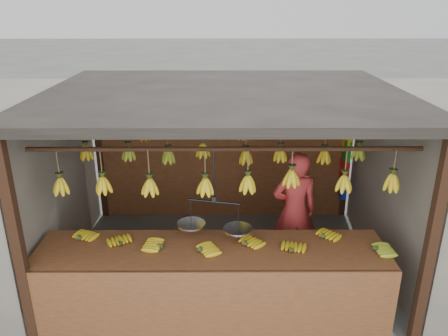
{
  "coord_description": "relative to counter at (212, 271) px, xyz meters",
  "views": [
    {
      "loc": [
        -0.03,
        -5.17,
        3.39
      ],
      "look_at": [
        0.0,
        0.3,
        1.3
      ],
      "focal_mm": 35.0,
      "sensor_mm": 36.0,
      "label": 1
    }
  ],
  "objects": [
    {
      "name": "ground",
      "position": [
        0.14,
        1.23,
        -0.72
      ],
      "size": [
        80.0,
        80.0,
        0.0
      ],
      "primitive_type": "plane",
      "color": "#5B5B57"
    },
    {
      "name": "stall",
      "position": [
        0.14,
        1.56,
        1.26
      ],
      "size": [
        4.3,
        3.3,
        2.4
      ],
      "color": "black",
      "rests_on": "ground"
    },
    {
      "name": "counter",
      "position": [
        0.0,
        0.0,
        0.0
      ],
      "size": [
        3.78,
        0.86,
        0.96
      ],
      "color": "brown",
      "rests_on": "ground"
    },
    {
      "name": "hanging_bananas",
      "position": [
        0.14,
        1.24,
        0.89
      ],
      "size": [
        3.62,
        2.25,
        0.39
      ],
      "color": "gold",
      "rests_on": "ground"
    },
    {
      "name": "balance_scale",
      "position": [
        0.03,
        0.23,
        0.44
      ],
      "size": [
        0.81,
        0.42,
        0.9
      ],
      "color": "black",
      "rests_on": "ground"
    },
    {
      "name": "vendor",
      "position": [
        1.06,
        1.23,
        0.1
      ],
      "size": [
        0.62,
        0.44,
        1.62
      ],
      "primitive_type": "imported",
      "rotation": [
        0.0,
        0.0,
        3.23
      ],
      "color": "#BF3333",
      "rests_on": "ground"
    },
    {
      "name": "bag_bundles",
      "position": [
        2.08,
        2.58,
        0.3
      ],
      "size": [
        0.08,
        0.26,
        1.19
      ],
      "color": "yellow",
      "rests_on": "ground"
    }
  ]
}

